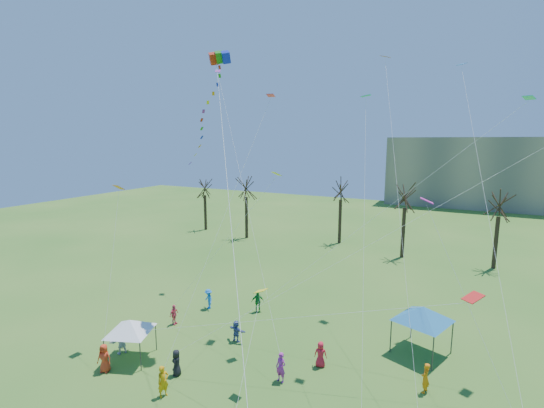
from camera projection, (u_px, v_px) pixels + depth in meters
The scene contains 7 objects.
distant_building at pixel (541, 174), 77.82m from camera, with size 60.00×14.00×15.00m, color gray.
bare_tree_row at pixel (400, 203), 46.55m from camera, with size 68.04×9.32×9.67m.
big_box_kite at pixel (209, 118), 25.19m from camera, with size 6.64×8.13×25.15m.
canopy_tent_white at pixel (130, 326), 24.76m from camera, with size 3.42×3.42×2.75m.
canopy_tent_blue at pixel (423, 314), 25.37m from camera, with size 4.19×4.19×3.35m.
festival_crowd at pixel (281, 373), 22.16m from camera, with size 25.66×13.99×1.83m.
small_kites_aloft at pixel (342, 158), 24.22m from camera, with size 28.50×18.59×30.37m.
Camera 1 is at (8.03, -12.51, 14.30)m, focal length 25.00 mm.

